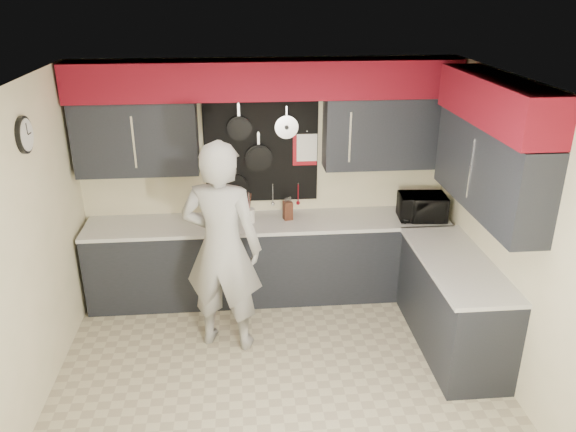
{
  "coord_description": "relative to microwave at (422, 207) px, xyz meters",
  "views": [
    {
      "loc": [
        -0.29,
        -4.11,
        3.3
      ],
      "look_at": [
        0.13,
        0.5,
        1.36
      ],
      "focal_mm": 35.0,
      "sensor_mm": 36.0,
      "label": 1
    }
  ],
  "objects": [
    {
      "name": "ground",
      "position": [
        -1.66,
        -1.35,
        -1.06
      ],
      "size": [
        4.0,
        4.0,
        0.0
      ],
      "primitive_type": "plane",
      "color": "#B9B190",
      "rests_on": "ground"
    },
    {
      "name": "back_wall_assembly",
      "position": [
        -1.65,
        0.25,
        0.95
      ],
      "size": [
        4.0,
        0.36,
        2.6
      ],
      "color": "#F6E9BE",
      "rests_on": "ground"
    },
    {
      "name": "right_wall_assembly",
      "position": [
        0.2,
        -1.09,
        0.89
      ],
      "size": [
        0.36,
        3.5,
        2.6
      ],
      "color": "#F6E9BE",
      "rests_on": "ground"
    },
    {
      "name": "left_wall_assembly",
      "position": [
        -3.65,
        -1.34,
        0.28
      ],
      "size": [
        0.05,
        3.5,
        2.6
      ],
      "color": "#F6E9BE",
      "rests_on": "ground"
    },
    {
      "name": "base_cabinets",
      "position": [
        -1.16,
        -0.22,
        -0.6
      ],
      "size": [
        3.95,
        2.2,
        0.92
      ],
      "color": "black",
      "rests_on": "ground"
    },
    {
      "name": "microwave",
      "position": [
        0.0,
        0.0,
        0.0
      ],
      "size": [
        0.52,
        0.38,
        0.27
      ],
      "primitive_type": "imported",
      "rotation": [
        0.0,
        0.0,
        -0.08
      ],
      "color": "black",
      "rests_on": "base_cabinets"
    },
    {
      "name": "knife_block",
      "position": [
        -1.44,
        0.12,
        -0.04
      ],
      "size": [
        0.11,
        0.11,
        0.2
      ],
      "primitive_type": "cube",
      "rotation": [
        0.0,
        0.0,
        0.24
      ],
      "color": "#3A1912",
      "rests_on": "base_cabinets"
    },
    {
      "name": "utensil_crock",
      "position": [
        -1.86,
        0.07,
        -0.06
      ],
      "size": [
        0.12,
        0.12,
        0.15
      ],
      "primitive_type": "cylinder",
      "color": "white",
      "rests_on": "base_cabinets"
    },
    {
      "name": "coffee_maker",
      "position": [
        -2.12,
        0.16,
        0.03
      ],
      "size": [
        0.18,
        0.22,
        0.33
      ],
      "rotation": [
        0.0,
        0.0,
        -0.02
      ],
      "color": "black",
      "rests_on": "base_cabinets"
    },
    {
      "name": "person",
      "position": [
        -2.13,
        -0.77,
        -0.03
      ],
      "size": [
        0.86,
        0.68,
        2.06
      ],
      "primitive_type": "imported",
      "rotation": [
        0.0,
        0.0,
        2.86
      ],
      "color": "#9B9B99",
      "rests_on": "ground"
    }
  ]
}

